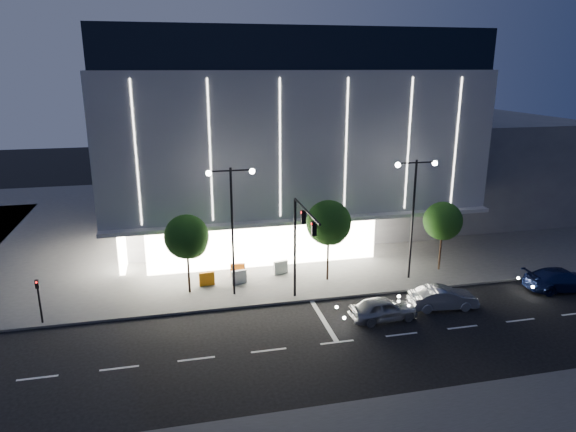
# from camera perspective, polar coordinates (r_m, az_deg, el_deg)

# --- Properties ---
(ground) EXTENTS (160.00, 160.00, 0.00)m
(ground) POSITION_cam_1_polar(r_m,az_deg,el_deg) (31.27, 1.02, -12.90)
(ground) COLOR black
(ground) RESTS_ON ground
(sidewalk_museum) EXTENTS (70.00, 40.00, 0.15)m
(sidewalk_museum) POSITION_cam_1_polar(r_m,az_deg,el_deg) (53.98, 0.14, -0.03)
(sidewalk_museum) COLOR #474747
(sidewalk_museum) RESTS_ON ground
(museum) EXTENTS (30.00, 25.80, 18.00)m
(museum) POSITION_cam_1_polar(r_m,az_deg,el_deg) (50.08, -1.70, 9.43)
(museum) COLOR #4C4C51
(museum) RESTS_ON ground
(annex_building) EXTENTS (16.00, 20.00, 10.00)m
(annex_building) POSITION_cam_1_polar(r_m,az_deg,el_deg) (60.95, 19.87, 5.65)
(annex_building) COLOR #4C4C51
(annex_building) RESTS_ON ground
(traffic_mast) EXTENTS (0.33, 5.89, 7.07)m
(traffic_mast) POSITION_cam_1_polar(r_m,az_deg,el_deg) (32.43, 1.39, -2.09)
(traffic_mast) COLOR black
(traffic_mast) RESTS_ON ground
(street_lamp_west) EXTENTS (3.16, 0.36, 9.00)m
(street_lamp_west) POSITION_cam_1_polar(r_m,az_deg,el_deg) (33.99, -6.26, 0.32)
(street_lamp_west) COLOR black
(street_lamp_west) RESTS_ON ground
(street_lamp_east) EXTENTS (3.16, 0.36, 9.00)m
(street_lamp_east) POSITION_cam_1_polar(r_m,az_deg,el_deg) (37.63, 13.80, 1.52)
(street_lamp_east) COLOR black
(street_lamp_east) RESTS_ON ground
(ped_signal_far) EXTENTS (0.22, 0.24, 3.00)m
(ped_signal_far) POSITION_cam_1_polar(r_m,az_deg,el_deg) (34.80, -25.95, -8.04)
(ped_signal_far) COLOR black
(ped_signal_far) RESTS_ON ground
(tree_left) EXTENTS (3.02, 3.02, 5.72)m
(tree_left) POSITION_cam_1_polar(r_m,az_deg,el_deg) (35.35, -11.15, -2.53)
(tree_left) COLOR black
(tree_left) RESTS_ON ground
(tree_mid) EXTENTS (3.25, 3.25, 6.15)m
(tree_mid) POSITION_cam_1_polar(r_m,az_deg,el_deg) (36.80, 4.56, -1.02)
(tree_mid) COLOR black
(tree_mid) RESTS_ON ground
(tree_right) EXTENTS (2.91, 2.91, 5.51)m
(tree_right) POSITION_cam_1_polar(r_m,az_deg,el_deg) (40.45, 16.82, -0.75)
(tree_right) COLOR black
(tree_right) RESTS_ON ground
(car_lead) EXTENTS (4.39, 1.99, 1.46)m
(car_lead) POSITION_cam_1_polar(r_m,az_deg,el_deg) (33.02, 10.53, -10.10)
(car_lead) COLOR #95989C
(car_lead) RESTS_ON ground
(car_second) EXTENTS (4.53, 1.95, 1.45)m
(car_second) POSITION_cam_1_polar(r_m,az_deg,el_deg) (35.38, 16.85, -8.70)
(car_second) COLOR #B0B3B9
(car_second) RESTS_ON ground
(car_third) EXTENTS (5.47, 2.60, 1.54)m
(car_third) POSITION_cam_1_polar(r_m,az_deg,el_deg) (41.33, 28.14, -6.25)
(car_third) COLOR #14204E
(car_third) RESTS_ON ground
(barrier_a) EXTENTS (1.12, 0.35, 1.00)m
(barrier_a) POSITION_cam_1_polar(r_m,az_deg,el_deg) (38.62, -5.60, -6.00)
(barrier_a) COLOR #CD580B
(barrier_a) RESTS_ON sidewalk_museum
(barrier_b) EXTENTS (1.12, 0.41, 1.00)m
(barrier_b) POSITION_cam_1_polar(r_m,az_deg,el_deg) (37.42, -5.47, -6.75)
(barrier_b) COLOR #B9B9B9
(barrier_b) RESTS_ON sidewalk_museum
(barrier_c) EXTENTS (1.12, 0.33, 1.00)m
(barrier_c) POSITION_cam_1_polar(r_m,az_deg,el_deg) (37.39, -9.01, -6.91)
(barrier_c) COLOR orange
(barrier_c) RESTS_ON sidewalk_museum
(barrier_d) EXTENTS (1.13, 0.51, 1.00)m
(barrier_d) POSITION_cam_1_polar(r_m,az_deg,el_deg) (38.95, -0.82, -5.73)
(barrier_d) COLOR #BABABA
(barrier_d) RESTS_ON sidewalk_museum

